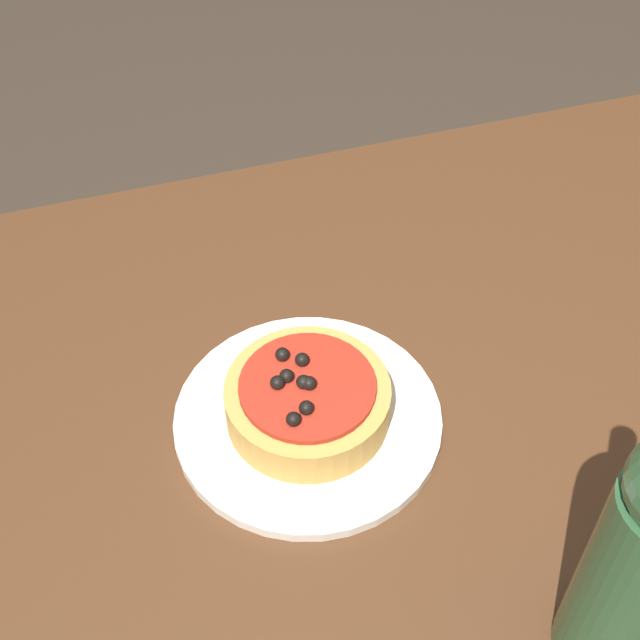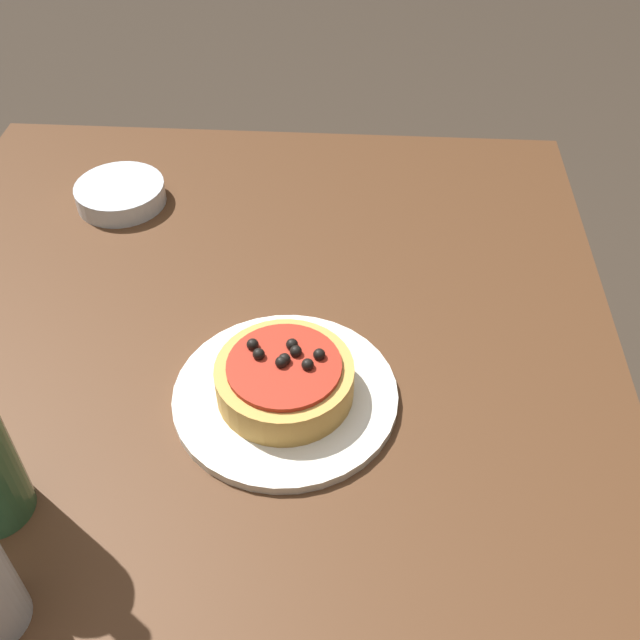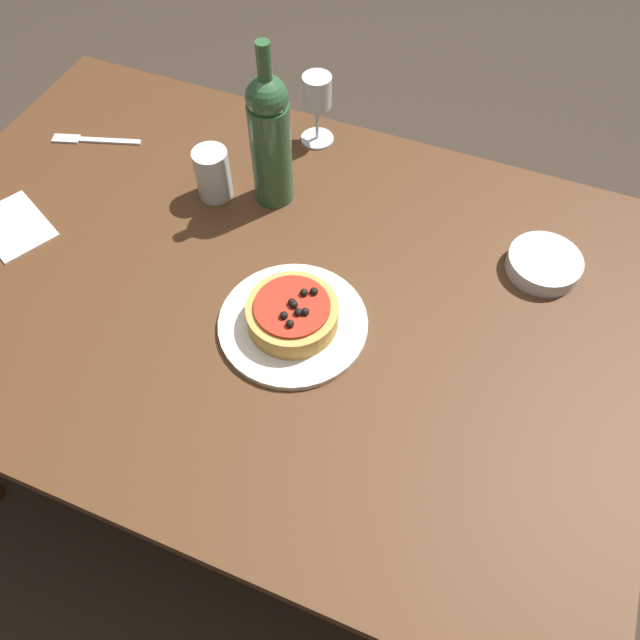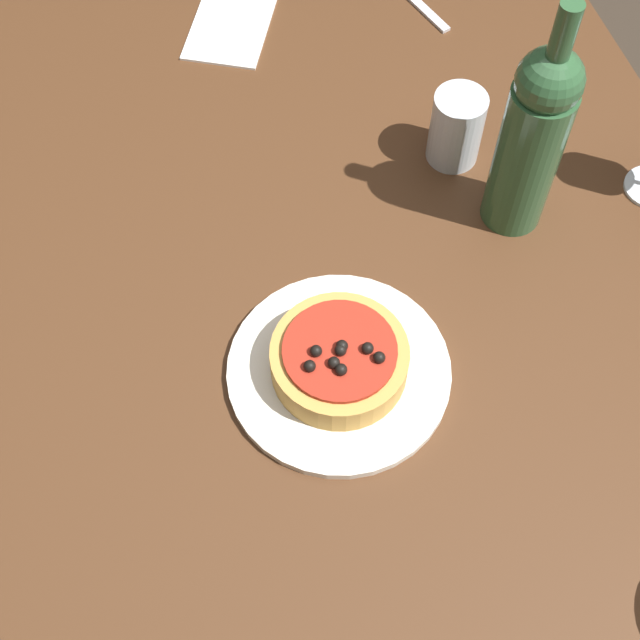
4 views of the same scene
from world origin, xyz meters
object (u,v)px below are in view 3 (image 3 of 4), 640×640
at_px(wine_glass, 317,96).
at_px(fork, 91,140).
at_px(pizza, 293,314).
at_px(dinner_plate, 293,323).
at_px(wine_bottle, 270,138).
at_px(dining_table, 261,305).
at_px(water_cup, 213,174).
at_px(side_bowl, 544,264).

height_order(wine_glass, fork, wine_glass).
bearing_deg(fork, pizza, 137.30).
xyz_separation_m(dinner_plate, wine_bottle, (-0.16, 0.28, 0.14)).
bearing_deg(fork, dining_table, 139.47).
bearing_deg(pizza, wine_glass, 107.40).
bearing_deg(wine_glass, wine_bottle, -94.22).
xyz_separation_m(dining_table, wine_glass, (-0.05, 0.41, 0.19)).
height_order(dining_table, dinner_plate, dinner_plate).
distance_m(wine_bottle, water_cup, 0.15).
relative_size(dining_table, pizza, 8.97).
bearing_deg(side_bowl, fork, -179.64).
height_order(dinner_plate, water_cup, water_cup).
height_order(pizza, water_cup, water_cup).
distance_m(dinner_plate, fork, 0.68).
distance_m(dining_table, fork, 0.56).
bearing_deg(wine_glass, dining_table, -83.38).
height_order(dinner_plate, pizza, pizza).
height_order(water_cup, side_bowl, water_cup).
bearing_deg(wine_glass, dinner_plate, -72.62).
xyz_separation_m(dining_table, pizza, (0.10, -0.07, 0.12)).
relative_size(dinner_plate, pizza, 1.65).
bearing_deg(dining_table, pizza, -34.66).
height_order(dining_table, side_bowl, side_bowl).
relative_size(dinner_plate, water_cup, 2.47).
bearing_deg(water_cup, side_bowl, 4.26).
xyz_separation_m(water_cup, side_bowl, (0.66, 0.05, -0.04)).
height_order(wine_bottle, side_bowl, wine_bottle).
relative_size(dining_table, side_bowl, 10.44).
xyz_separation_m(wine_bottle, water_cup, (-0.11, -0.04, -0.09)).
bearing_deg(pizza, dining_table, 145.34).
distance_m(wine_bottle, side_bowl, 0.56).
distance_m(wine_bottle, fork, 0.47).
height_order(pizza, side_bowl, pizza).
height_order(dinner_plate, wine_bottle, wine_bottle).
bearing_deg(wine_glass, water_cup, -118.57).
bearing_deg(fork, side_bowl, 162.67).
bearing_deg(dining_table, wine_glass, 96.62).
bearing_deg(wine_bottle, pizza, -59.83).
bearing_deg(pizza, side_bowl, 37.51).
bearing_deg(water_cup, dinner_plate, -41.16).
distance_m(dining_table, dinner_plate, 0.15).
bearing_deg(dinner_plate, wine_bottle, 120.14).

